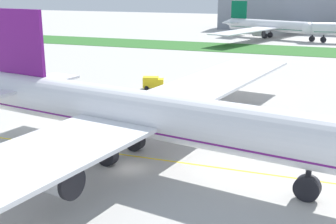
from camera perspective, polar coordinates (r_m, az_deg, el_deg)
name	(u,v)px	position (r m, az deg, el deg)	size (l,w,h in m)	color
ground_plane	(129,168)	(54.62, -5.01, -7.18)	(600.00, 600.00, 0.00)	#ADAAA5
apron_taxi_line	(141,157)	(57.82, -3.43, -5.79)	(280.00, 0.36, 0.01)	yellow
grass_median_strip	(263,49)	(159.16, 12.04, 7.89)	(320.00, 24.00, 0.10)	#2D6628
airliner_foreground	(141,114)	(54.27, -3.44, -0.32)	(60.43, 97.95, 18.30)	white
service_truck_catering_van	(153,82)	(94.94, -1.93, 3.81)	(4.78, 3.48, 2.67)	yellow
parked_airliner_far_left	(273,26)	(192.81, 13.38, 10.66)	(48.00, 78.71, 14.93)	white
terminal_building	(334,12)	(231.95, 20.51, 11.90)	(109.22, 20.00, 18.00)	gray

